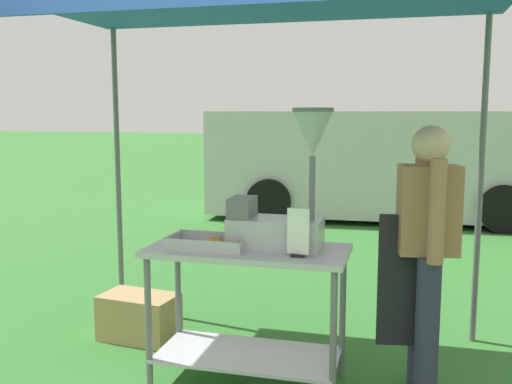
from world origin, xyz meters
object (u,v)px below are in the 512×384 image
at_px(menu_sign, 298,236).
at_px(van_silver, 383,163).
at_px(donut_cart, 248,289).
at_px(vendor, 426,246).
at_px(donut_fryer, 285,199).
at_px(donut_tray, 210,244).
at_px(supply_crate, 139,317).
at_px(stall_canopy, 252,3).

height_order(menu_sign, van_silver, van_silver).
xyz_separation_m(donut_cart, vendor, (1.04, 0.17, 0.29)).
bearing_deg(donut_cart, donut_fryer, 13.53).
xyz_separation_m(donut_tray, donut_fryer, (0.44, 0.11, 0.28)).
distance_m(donut_cart, donut_tray, 0.36).
distance_m(vendor, van_silver, 6.02).
height_order(menu_sign, supply_crate, menu_sign).
bearing_deg(supply_crate, van_silver, 75.00).
xyz_separation_m(stall_canopy, supply_crate, (-0.98, 0.39, -2.15)).
height_order(donut_cart, donut_tray, donut_tray).
bearing_deg(vendor, van_silver, 94.76).
bearing_deg(donut_cart, vendor, 9.13).
bearing_deg(van_silver, donut_cart, -95.03).
bearing_deg(vendor, stall_canopy, -176.23).
relative_size(stall_canopy, supply_crate, 5.20).
distance_m(donut_cart, van_silver, 6.20).
bearing_deg(menu_sign, donut_fryer, 122.02).
height_order(donut_tray, menu_sign, menu_sign).
relative_size(donut_cart, donut_tray, 2.54).
xyz_separation_m(donut_cart, donut_fryer, (0.22, 0.05, 0.56)).
distance_m(stall_canopy, van_silver, 6.26).
bearing_deg(supply_crate, vendor, -9.09).
relative_size(donut_fryer, menu_sign, 3.02).
bearing_deg(donut_fryer, stall_canopy, 167.80).
distance_m(donut_fryer, menu_sign, 0.29).
distance_m(stall_canopy, menu_sign, 1.39).
distance_m(donut_fryer, van_silver, 6.13).
relative_size(menu_sign, supply_crate, 0.47).
bearing_deg(stall_canopy, van_silver, 84.89).
height_order(donut_cart, vendor, vendor).
xyz_separation_m(donut_cart, supply_crate, (-0.98, 0.49, -0.44)).
xyz_separation_m(donut_fryer, vendor, (0.83, 0.12, -0.26)).
bearing_deg(van_silver, donut_tray, -97.02).
relative_size(donut_tray, vendor, 0.30).
bearing_deg(donut_fryer, menu_sign, -57.98).
xyz_separation_m(donut_tray, menu_sign, (0.56, -0.08, 0.10)).
height_order(supply_crate, van_silver, van_silver).
relative_size(vendor, supply_crate, 2.73).
height_order(donut_tray, van_silver, van_silver).
relative_size(menu_sign, vendor, 0.17).
distance_m(menu_sign, vendor, 0.77).
bearing_deg(donut_fryer, van_silver, 86.95).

